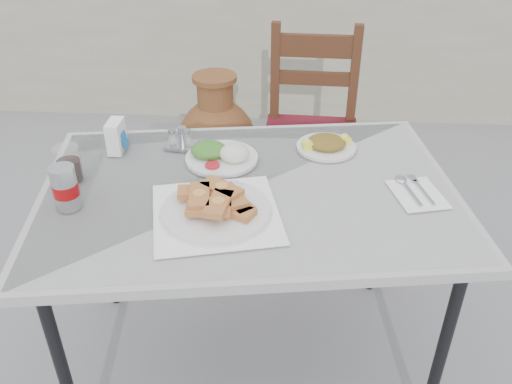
# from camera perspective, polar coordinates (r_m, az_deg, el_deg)

# --- Properties ---
(ground) EXTENTS (80.00, 80.00, 0.00)m
(ground) POSITION_cam_1_polar(r_m,az_deg,el_deg) (2.30, -4.92, -18.14)
(ground) COLOR slate
(ground) RESTS_ON ground
(cafe_table) EXTENTS (1.48, 1.11, 0.83)m
(cafe_table) POSITION_cam_1_polar(r_m,az_deg,el_deg) (1.82, -0.78, -1.04)
(cafe_table) COLOR black
(cafe_table) RESTS_ON ground
(pide_plate) EXTENTS (0.46, 0.46, 0.08)m
(pide_plate) POSITION_cam_1_polar(r_m,az_deg,el_deg) (1.64, -4.27, -1.31)
(pide_plate) COLOR white
(pide_plate) RESTS_ON cafe_table
(salad_rice_plate) EXTENTS (0.26, 0.26, 0.06)m
(salad_rice_plate) POSITION_cam_1_polar(r_m,az_deg,el_deg) (1.93, -3.73, 3.99)
(salad_rice_plate) COLOR silver
(salad_rice_plate) RESTS_ON cafe_table
(salad_chopped_plate) EXTENTS (0.22, 0.22, 0.05)m
(salad_chopped_plate) POSITION_cam_1_polar(r_m,az_deg,el_deg) (2.02, 7.41, 5.02)
(salad_chopped_plate) COLOR silver
(salad_chopped_plate) RESTS_ON cafe_table
(soda_can) EXTENTS (0.08, 0.08, 0.14)m
(soda_can) POSITION_cam_1_polar(r_m,az_deg,el_deg) (1.75, -19.44, 0.44)
(soda_can) COLOR silver
(soda_can) RESTS_ON cafe_table
(cola_glass) EXTENTS (0.09, 0.09, 0.12)m
(cola_glass) POSITION_cam_1_polar(r_m,az_deg,el_deg) (1.90, -19.09, 2.62)
(cola_glass) COLOR white
(cola_glass) RESTS_ON cafe_table
(napkin_holder) EXTENTS (0.06, 0.10, 0.12)m
(napkin_holder) POSITION_cam_1_polar(r_m,az_deg,el_deg) (2.04, -14.50, 5.70)
(napkin_holder) COLOR white
(napkin_holder) RESTS_ON cafe_table
(condiment_caddy) EXTENTS (0.12, 0.10, 0.08)m
(condiment_caddy) POSITION_cam_1_polar(r_m,az_deg,el_deg) (2.03, -7.87, 5.39)
(condiment_caddy) COLOR silver
(condiment_caddy) RESTS_ON cafe_table
(cutlery_napkin) EXTENTS (0.19, 0.22, 0.01)m
(cutlery_napkin) POSITION_cam_1_polar(r_m,az_deg,el_deg) (1.83, 16.38, 0.08)
(cutlery_napkin) COLOR white
(cutlery_napkin) RESTS_ON cafe_table
(chair) EXTENTS (0.49, 0.49, 1.06)m
(chair) POSITION_cam_1_polar(r_m,az_deg,el_deg) (2.78, 5.81, 6.23)
(chair) COLOR #3C1F10
(chair) RESTS_ON ground
(terracotta_urn) EXTENTS (0.45, 0.45, 0.78)m
(terracotta_urn) POSITION_cam_1_polar(r_m,az_deg,el_deg) (3.01, -4.08, 4.67)
(terracotta_urn) COLOR brown
(terracotta_urn) RESTS_ON ground
(back_wall) EXTENTS (6.00, 0.25, 1.20)m
(back_wall) POSITION_cam_1_polar(r_m,az_deg,el_deg) (4.11, -0.34, 16.16)
(back_wall) COLOR #A8A38C
(back_wall) RESTS_ON ground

